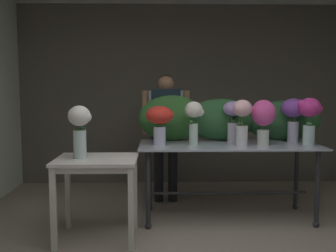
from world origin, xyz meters
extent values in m
plane|color=gray|center=(0.00, 1.69, 0.00)|extent=(7.42, 7.42, 0.00)
cube|color=#5B564C|center=(0.00, 3.37, 1.36)|extent=(5.15, 0.12, 2.71)
cube|color=silver|center=(0.36, 1.63, 0.84)|extent=(1.97, 0.82, 0.02)
cylinder|color=#2D2D33|center=(-0.52, 1.32, 0.41)|extent=(0.05, 0.05, 0.83)
sphere|color=#2D2D33|center=(-0.52, 1.32, 0.03)|extent=(0.07, 0.07, 0.07)
cylinder|color=#2D2D33|center=(1.25, 1.32, 0.41)|extent=(0.05, 0.05, 0.83)
sphere|color=#2D2D33|center=(1.25, 1.32, 0.03)|extent=(0.07, 0.07, 0.07)
cylinder|color=#2D2D33|center=(-0.52, 1.94, 0.41)|extent=(0.05, 0.05, 0.83)
sphere|color=#2D2D33|center=(-0.52, 1.94, 0.03)|extent=(0.07, 0.07, 0.07)
cylinder|color=#2D2D33|center=(1.25, 1.94, 0.41)|extent=(0.05, 0.05, 0.83)
sphere|color=#2D2D33|center=(1.25, 1.94, 0.03)|extent=(0.07, 0.07, 0.07)
cylinder|color=#2D2D33|center=(0.36, 1.63, 0.29)|extent=(1.77, 0.03, 0.03)
cube|color=silver|center=(-1.01, 1.08, 0.78)|extent=(0.77, 0.64, 0.03)
cube|color=silver|center=(-1.01, 1.08, 0.73)|extent=(0.71, 0.58, 0.06)
cube|color=silver|center=(-1.36, 0.80, 0.38)|extent=(0.05, 0.05, 0.76)
cube|color=silver|center=(-0.66, 0.80, 0.38)|extent=(0.05, 0.05, 0.76)
cube|color=silver|center=(-1.36, 1.36, 0.38)|extent=(0.05, 0.05, 0.76)
cube|color=silver|center=(-0.66, 1.36, 0.38)|extent=(0.05, 0.05, 0.76)
cylinder|color=#232328|center=(-0.41, 2.30, 0.43)|extent=(0.12, 0.12, 0.87)
cylinder|color=#232328|center=(-0.23, 2.30, 0.43)|extent=(0.12, 0.12, 0.87)
cube|color=#999EA8|center=(-0.32, 2.30, 1.15)|extent=(0.43, 0.22, 0.56)
cube|color=#192833|center=(-0.32, 2.19, 1.11)|extent=(0.36, 0.02, 0.68)
cylinder|color=#936B4C|center=(-0.58, 2.30, 1.15)|extent=(0.09, 0.09, 0.55)
cylinder|color=#936B4C|center=(-0.06, 2.30, 1.15)|extent=(0.09, 0.09, 0.55)
sphere|color=#936B4C|center=(-0.32, 2.30, 1.52)|extent=(0.20, 0.20, 0.20)
ellipsoid|color=black|center=(-0.32, 2.32, 1.58)|extent=(0.15, 0.15, 0.09)
ellipsoid|color=#2D6028|center=(-0.26, 1.92, 1.11)|extent=(0.77, 0.25, 0.53)
ellipsoid|color=#28562D|center=(0.32, 1.92, 1.09)|extent=(0.85, 0.30, 0.49)
ellipsoid|color=#28562D|center=(1.05, 1.92, 1.08)|extent=(0.92, 0.24, 0.47)
cylinder|color=silver|center=(0.72, 1.54, 0.93)|extent=(0.13, 0.13, 0.17)
cylinder|color=#9EBCB2|center=(0.72, 1.54, 0.88)|extent=(0.12, 0.12, 0.07)
cylinder|color=#2D6028|center=(0.74, 1.53, 0.98)|extent=(0.01, 0.01, 0.25)
cylinder|color=#2D6028|center=(0.71, 1.55, 0.98)|extent=(0.01, 0.01, 0.25)
cylinder|color=#2D6028|center=(0.70, 1.52, 0.98)|extent=(0.01, 0.01, 0.25)
ellipsoid|color=#E54C9E|center=(0.72, 1.54, 1.19)|extent=(0.26, 0.26, 0.28)
sphere|color=#E54C9E|center=(0.60, 1.53, 1.23)|extent=(0.08, 0.08, 0.08)
cylinder|color=silver|center=(1.20, 1.50, 0.96)|extent=(0.12, 0.12, 0.22)
cylinder|color=#9EBCB2|center=(1.20, 1.50, 0.89)|extent=(0.11, 0.11, 0.09)
cylinder|color=#28562D|center=(1.23, 1.49, 1.03)|extent=(0.01, 0.01, 0.34)
cylinder|color=#28562D|center=(1.18, 1.52, 1.03)|extent=(0.01, 0.01, 0.34)
cylinder|color=#28562D|center=(1.19, 1.47, 1.03)|extent=(0.01, 0.01, 0.34)
ellipsoid|color=#D1338E|center=(1.20, 1.50, 1.26)|extent=(0.24, 0.24, 0.21)
sphere|color=#D1338E|center=(1.13, 1.49, 1.29)|extent=(0.11, 0.11, 0.11)
sphere|color=#D1338E|center=(1.29, 1.48, 1.24)|extent=(0.09, 0.09, 0.09)
ellipsoid|color=#477F3D|center=(1.19, 1.47, 1.08)|extent=(0.04, 0.10, 0.03)
cylinder|color=silver|center=(-0.03, 1.61, 0.96)|extent=(0.10, 0.10, 0.23)
cylinder|color=#9EBCB2|center=(-0.03, 1.61, 0.90)|extent=(0.09, 0.09, 0.10)
cylinder|color=#28562D|center=(-0.01, 1.61, 1.02)|extent=(0.01, 0.01, 0.32)
cylinder|color=#28562D|center=(-0.02, 1.64, 1.02)|extent=(0.01, 0.01, 0.32)
cylinder|color=#28562D|center=(-0.05, 1.62, 1.02)|extent=(0.01, 0.01, 0.32)
cylinder|color=#28562D|center=(-0.03, 1.59, 1.02)|extent=(0.01, 0.01, 0.32)
ellipsoid|color=white|center=(-0.03, 1.61, 1.23)|extent=(0.20, 0.20, 0.18)
sphere|color=white|center=(0.04, 1.61, 1.20)|extent=(0.09, 0.09, 0.09)
ellipsoid|color=#2D6028|center=(-0.06, 1.58, 1.10)|extent=(0.06, 0.11, 0.03)
cylinder|color=silver|center=(-0.40, 1.56, 0.95)|extent=(0.13, 0.13, 0.20)
cylinder|color=#9EBCB2|center=(-0.40, 1.56, 0.89)|extent=(0.12, 0.12, 0.09)
cylinder|color=#387033|center=(-0.38, 1.57, 0.99)|extent=(0.01, 0.01, 0.26)
cylinder|color=#387033|center=(-0.41, 1.60, 0.99)|extent=(0.01, 0.01, 0.26)
cylinder|color=#387033|center=(-0.43, 1.57, 0.99)|extent=(0.01, 0.01, 0.26)
cylinder|color=#387033|center=(-0.40, 1.54, 0.99)|extent=(0.01, 0.01, 0.26)
ellipsoid|color=red|center=(-0.40, 1.56, 1.17)|extent=(0.30, 0.30, 0.19)
sphere|color=red|center=(-0.50, 1.57, 1.17)|extent=(0.07, 0.07, 0.07)
sphere|color=red|center=(-0.28, 1.55, 1.18)|extent=(0.07, 0.07, 0.07)
ellipsoid|color=#2D6028|center=(-0.40, 1.53, 1.07)|extent=(0.10, 0.04, 0.03)
cylinder|color=silver|center=(0.47, 1.45, 0.96)|extent=(0.12, 0.12, 0.22)
cylinder|color=#9EBCB2|center=(0.47, 1.45, 0.89)|extent=(0.11, 0.11, 0.09)
cylinder|color=#2D6028|center=(0.49, 1.45, 1.03)|extent=(0.01, 0.01, 0.34)
cylinder|color=#2D6028|center=(0.46, 1.48, 1.03)|extent=(0.01, 0.01, 0.34)
cylinder|color=#2D6028|center=(0.44, 1.46, 1.03)|extent=(0.01, 0.01, 0.34)
cylinder|color=#2D6028|center=(0.46, 1.43, 1.03)|extent=(0.01, 0.01, 0.34)
ellipsoid|color=#EFB2BC|center=(0.47, 1.45, 1.25)|extent=(0.20, 0.20, 0.18)
sphere|color=#EFB2BC|center=(0.41, 1.47, 1.24)|extent=(0.07, 0.07, 0.07)
sphere|color=#EFB2BC|center=(0.54, 1.46, 1.22)|extent=(0.06, 0.06, 0.06)
ellipsoid|color=#387033|center=(0.44, 1.46, 1.09)|extent=(0.05, 0.10, 0.03)
cylinder|color=silver|center=(0.43, 1.75, 0.96)|extent=(0.11, 0.11, 0.23)
cylinder|color=#9EBCB2|center=(0.43, 1.75, 0.90)|extent=(0.10, 0.10, 0.09)
cylinder|color=#387033|center=(0.45, 1.75, 1.02)|extent=(0.01, 0.01, 0.33)
cylinder|color=#387033|center=(0.42, 1.77, 1.02)|extent=(0.01, 0.01, 0.33)
cylinder|color=#387033|center=(0.42, 1.73, 1.02)|extent=(0.01, 0.01, 0.33)
ellipsoid|color=#B28ED1|center=(0.43, 1.75, 1.23)|extent=(0.22, 0.22, 0.17)
sphere|color=#B28ED1|center=(0.34, 1.73, 1.23)|extent=(0.06, 0.06, 0.06)
sphere|color=#B28ED1|center=(0.51, 1.75, 1.23)|extent=(0.08, 0.08, 0.08)
ellipsoid|color=#477F3D|center=(0.44, 1.77, 1.09)|extent=(0.09, 0.11, 0.03)
cylinder|color=silver|center=(1.12, 1.75, 0.96)|extent=(0.12, 0.12, 0.24)
cylinder|color=#9EBCB2|center=(1.12, 1.75, 0.90)|extent=(0.11, 0.11, 0.10)
cylinder|color=#477F3D|center=(1.14, 1.75, 1.01)|extent=(0.01, 0.01, 0.32)
cylinder|color=#477F3D|center=(1.12, 1.77, 1.01)|extent=(0.01, 0.01, 0.32)
cylinder|color=#477F3D|center=(1.09, 1.76, 1.01)|extent=(0.01, 0.01, 0.32)
cylinder|color=#477F3D|center=(1.11, 1.72, 1.01)|extent=(0.01, 0.01, 0.32)
ellipsoid|color=purple|center=(1.12, 1.75, 1.24)|extent=(0.28, 0.28, 0.21)
sphere|color=purple|center=(1.04, 1.75, 1.24)|extent=(0.09, 0.09, 0.09)
sphere|color=purple|center=(1.22, 1.77, 1.26)|extent=(0.08, 0.08, 0.08)
cylinder|color=silver|center=(-1.16, 1.08, 0.93)|extent=(0.12, 0.12, 0.27)
cylinder|color=#9EBCB2|center=(-1.16, 1.08, 0.85)|extent=(0.11, 0.11, 0.11)
cylinder|color=#2D6028|center=(-1.15, 1.08, 0.97)|extent=(0.01, 0.01, 0.34)
cylinder|color=#2D6028|center=(-1.19, 1.10, 0.97)|extent=(0.01, 0.01, 0.34)
cylinder|color=#2D6028|center=(-1.17, 1.06, 0.97)|extent=(0.01, 0.01, 0.34)
ellipsoid|color=white|center=(-1.16, 1.08, 1.20)|extent=(0.21, 0.21, 0.19)
sphere|color=white|center=(-1.23, 1.09, 1.23)|extent=(0.08, 0.08, 0.08)
sphere|color=white|center=(-1.10, 1.07, 1.19)|extent=(0.11, 0.11, 0.11)
ellipsoid|color=#28562D|center=(-1.15, 1.08, 1.08)|extent=(0.11, 0.08, 0.03)
camera|label=1|loc=(-0.41, -2.57, 1.46)|focal=41.13mm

